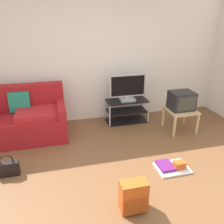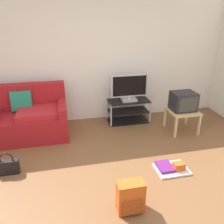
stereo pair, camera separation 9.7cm
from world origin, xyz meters
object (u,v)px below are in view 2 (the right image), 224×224
at_px(handbag, 8,166).
at_px(tv_stand, 128,111).
at_px(backpack, 131,197).
at_px(couch, 11,120).
at_px(flat_tv, 129,88).
at_px(floor_tray, 171,168).
at_px(crt_tv, 183,101).
at_px(side_table, 182,113).

bearing_deg(handbag, tv_stand, 31.46).
relative_size(tv_stand, backpack, 2.21).
bearing_deg(backpack, tv_stand, 80.28).
distance_m(couch, flat_tv, 2.30).
bearing_deg(couch, floor_tray, -33.07).
relative_size(crt_tv, handbag, 1.28).
bearing_deg(flat_tv, floor_tray, -85.24).
distance_m(tv_stand, backpack, 2.44).
bearing_deg(tv_stand, handbag, -148.54).
xyz_separation_m(backpack, handbag, (-1.50, 1.02, -0.07)).
height_order(flat_tv, handbag, flat_tv).
relative_size(tv_stand, crt_tv, 1.97).
distance_m(side_table, crt_tv, 0.24).
xyz_separation_m(crt_tv, floor_tray, (-0.73, -1.14, -0.56)).
distance_m(flat_tv, crt_tv, 1.07).
xyz_separation_m(flat_tv, backpack, (-0.66, -2.32, -0.55)).
height_order(flat_tv, side_table, flat_tv).
bearing_deg(floor_tray, tv_stand, 94.70).
bearing_deg(side_table, crt_tv, 90.00).
bearing_deg(crt_tv, tv_stand, 144.76).
bearing_deg(side_table, tv_stand, 144.06).
relative_size(side_table, backpack, 1.38).
bearing_deg(side_table, floor_tray, -122.99).
xyz_separation_m(tv_stand, backpack, (-0.66, -2.35, -0.05)).
height_order(crt_tv, backpack, crt_tv).
xyz_separation_m(backpack, floor_tray, (0.80, 0.58, -0.15)).
bearing_deg(floor_tray, flat_tv, 94.76).
height_order(couch, tv_stand, couch).
bearing_deg(tv_stand, side_table, -35.94).
xyz_separation_m(side_table, backpack, (-1.54, -1.71, -0.17)).
bearing_deg(tv_stand, couch, -175.10).
bearing_deg(flat_tv, crt_tv, -34.25).
distance_m(couch, backpack, 2.69).
distance_m(crt_tv, floor_tray, 1.47).
distance_m(flat_tv, backpack, 2.48).
xyz_separation_m(flat_tv, side_table, (0.88, -0.61, -0.37)).
xyz_separation_m(couch, crt_tv, (3.14, -0.43, 0.25)).
bearing_deg(side_table, flat_tv, 145.04).
relative_size(side_table, crt_tv, 1.23).
bearing_deg(couch, side_table, -8.00).
bearing_deg(tv_stand, flat_tv, -90.00).
xyz_separation_m(couch, handbag, (0.10, -1.13, -0.23)).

